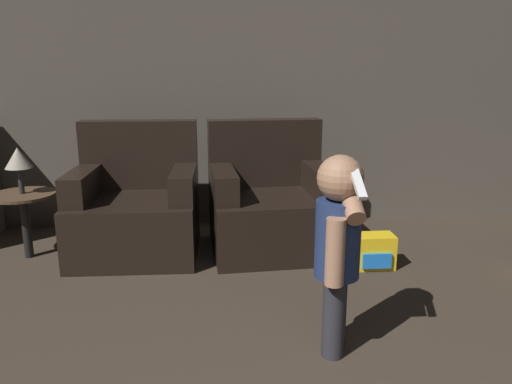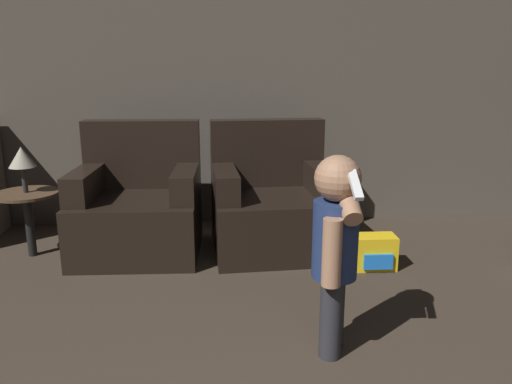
{
  "view_description": "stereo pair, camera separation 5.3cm",
  "coord_description": "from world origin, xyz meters",
  "px_view_note": "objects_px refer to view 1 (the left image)",
  "views": [
    {
      "loc": [
        -0.27,
        0.28,
        1.32
      ],
      "look_at": [
        -0.04,
        3.06,
        0.61
      ],
      "focal_mm": 35.0,
      "sensor_mm": 36.0,
      "label": 1
    },
    {
      "loc": [
        -0.22,
        0.28,
        1.32
      ],
      "look_at": [
        -0.04,
        3.06,
        0.61
      ],
      "focal_mm": 35.0,
      "sensor_mm": 36.0,
      "label": 2
    }
  ],
  "objects_px": {
    "armchair_right": "(270,205)",
    "lamp": "(18,159)",
    "toy_backpack": "(373,251)",
    "person_toddler": "(338,240)",
    "armchair_left": "(137,208)"
  },
  "relations": [
    {
      "from": "armchair_left",
      "to": "lamp",
      "type": "distance_m",
      "value": 0.85
    },
    {
      "from": "toy_backpack",
      "to": "armchair_left",
      "type": "bearing_deg",
      "value": 164.7
    },
    {
      "from": "armchair_right",
      "to": "lamp",
      "type": "height_order",
      "value": "armchair_right"
    },
    {
      "from": "lamp",
      "to": "person_toddler",
      "type": "bearing_deg",
      "value": -35.88
    },
    {
      "from": "person_toddler",
      "to": "armchair_left",
      "type": "bearing_deg",
      "value": -123.11
    },
    {
      "from": "armchair_left",
      "to": "toy_backpack",
      "type": "relative_size",
      "value": 3.4
    },
    {
      "from": "toy_backpack",
      "to": "lamp",
      "type": "relative_size",
      "value": 0.85
    },
    {
      "from": "armchair_right",
      "to": "toy_backpack",
      "type": "xyz_separation_m",
      "value": [
        0.65,
        -0.44,
        -0.21
      ]
    },
    {
      "from": "armchair_right",
      "to": "person_toddler",
      "type": "distance_m",
      "value": 1.44
    },
    {
      "from": "armchair_right",
      "to": "person_toddler",
      "type": "xyz_separation_m",
      "value": [
        0.15,
        -1.41,
        0.23
      ]
    },
    {
      "from": "toy_backpack",
      "to": "lamp",
      "type": "bearing_deg",
      "value": 170.77
    },
    {
      "from": "armchair_left",
      "to": "lamp",
      "type": "xyz_separation_m",
      "value": [
        -0.76,
        -0.06,
        0.38
      ]
    },
    {
      "from": "lamp",
      "to": "armchair_right",
      "type": "bearing_deg",
      "value": 1.83
    },
    {
      "from": "person_toddler",
      "to": "lamp",
      "type": "bearing_deg",
      "value": -107.32
    },
    {
      "from": "toy_backpack",
      "to": "lamp",
      "type": "distance_m",
      "value": 2.48
    }
  ]
}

